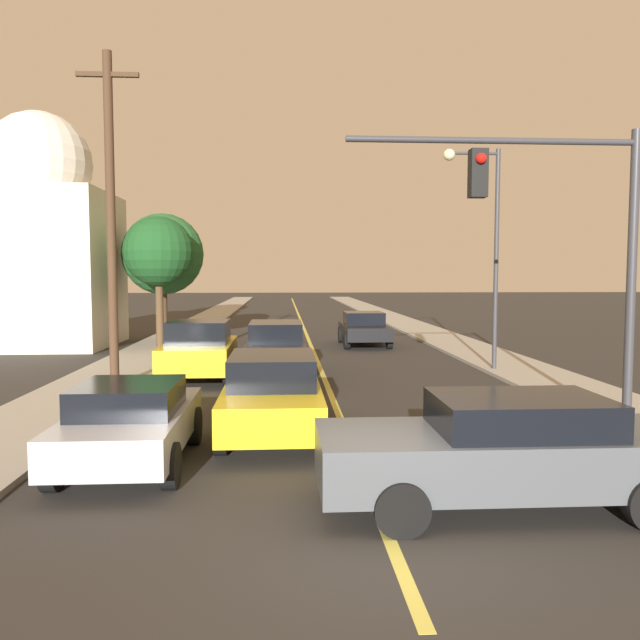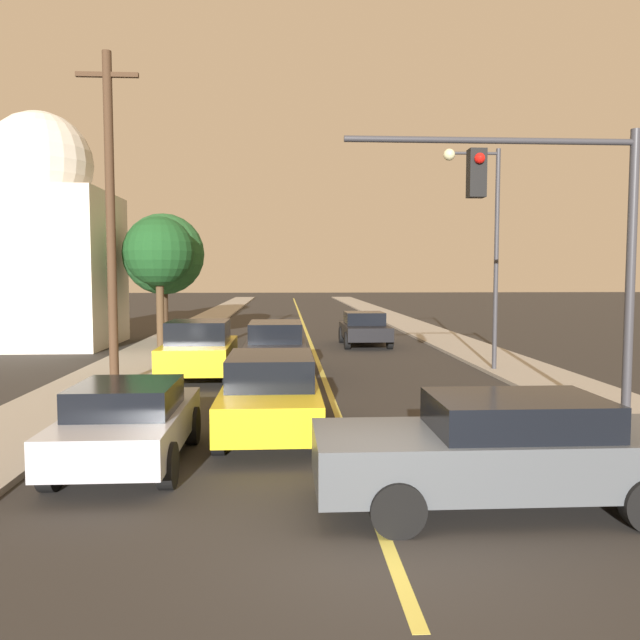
% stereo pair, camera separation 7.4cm
% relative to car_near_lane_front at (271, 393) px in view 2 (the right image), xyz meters
% --- Properties ---
extents(ground_plane, '(200.00, 200.00, 0.00)m').
position_rel_car_near_lane_front_xyz_m(ground_plane, '(1.43, -4.95, -0.80)').
color(ground_plane, '#2D2B28').
extents(road_surface, '(10.23, 80.00, 0.01)m').
position_rel_car_near_lane_front_xyz_m(road_surface, '(1.43, 31.05, -0.79)').
color(road_surface, '#2D2B28').
rests_on(road_surface, ground).
extents(sidewalk_left, '(2.50, 80.00, 0.12)m').
position_rel_car_near_lane_front_xyz_m(sidewalk_left, '(-4.93, 31.05, -0.74)').
color(sidewalk_left, '#9E998E').
rests_on(sidewalk_left, ground).
extents(sidewalk_right, '(2.50, 80.00, 0.12)m').
position_rel_car_near_lane_front_xyz_m(sidewalk_right, '(7.80, 31.05, -0.74)').
color(sidewalk_right, '#9E998E').
rests_on(sidewalk_right, ground).
extents(car_near_lane_front, '(1.94, 4.79, 1.57)m').
position_rel_car_near_lane_front_xyz_m(car_near_lane_front, '(0.00, 0.00, 0.00)').
color(car_near_lane_front, gold).
rests_on(car_near_lane_front, ground).
extents(car_near_lane_second, '(1.86, 4.91, 1.69)m').
position_rel_car_near_lane_front_xyz_m(car_near_lane_second, '(0.00, 6.60, 0.06)').
color(car_near_lane_second, black).
rests_on(car_near_lane_second, ground).
extents(car_outer_lane_front, '(1.88, 3.87, 1.37)m').
position_rel_car_near_lane_front_xyz_m(car_outer_lane_front, '(-2.25, -1.94, -0.08)').
color(car_outer_lane_front, '#A5A8B2').
rests_on(car_outer_lane_front, ground).
extents(car_outer_lane_second, '(2.06, 4.08, 1.74)m').
position_rel_car_near_lane_front_xyz_m(car_outer_lane_second, '(-2.25, 6.43, 0.08)').
color(car_outer_lane_second, gold).
rests_on(car_outer_lane_second, ground).
extents(car_far_oncoming, '(2.00, 4.05, 1.47)m').
position_rel_car_near_lane_front_xyz_m(car_far_oncoming, '(3.73, 14.76, -0.03)').
color(car_far_oncoming, black).
rests_on(car_far_oncoming, ground).
extents(car_crossing_right, '(4.92, 1.90, 1.50)m').
position_rel_car_near_lane_front_xyz_m(car_crossing_right, '(3.15, -4.11, -0.02)').
color(car_crossing_right, '#474C51').
rests_on(car_crossing_right, ground).
extents(traffic_signal_mast, '(5.65, 0.42, 5.73)m').
position_rel_car_near_lane_front_xyz_m(traffic_signal_mast, '(5.55, -0.33, 3.28)').
color(traffic_signal_mast, '#333338').
rests_on(traffic_signal_mast, ground).
extents(streetlamp_right, '(1.79, 0.36, 6.86)m').
position_rel_car_near_lane_front_xyz_m(streetlamp_right, '(6.47, 7.21, 3.74)').
color(streetlamp_right, '#333338').
rests_on(streetlamp_right, ground).
extents(utility_pole_left, '(1.60, 0.24, 8.72)m').
position_rel_car_near_lane_front_xyz_m(utility_pole_left, '(-4.28, 4.76, 3.85)').
color(utility_pole_left, '#422D1E').
rests_on(utility_pole_left, ground).
extents(tree_left_near, '(3.63, 3.63, 5.71)m').
position_rel_car_near_lane_front_xyz_m(tree_left_near, '(-5.15, 16.49, 3.20)').
color(tree_left_near, '#3D2B1C').
rests_on(tree_left_near, ground).
extents(tree_left_far, '(2.85, 2.85, 5.34)m').
position_rel_car_near_lane_front_xyz_m(tree_left_far, '(-4.85, 13.92, 3.21)').
color(tree_left_far, '#4C3823').
rests_on(tree_left_far, ground).
extents(domed_building_left, '(5.76, 5.76, 9.94)m').
position_rel_car_near_lane_front_xyz_m(domed_building_left, '(-10.06, 15.44, 3.71)').
color(domed_building_left, beige).
rests_on(domed_building_left, ground).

